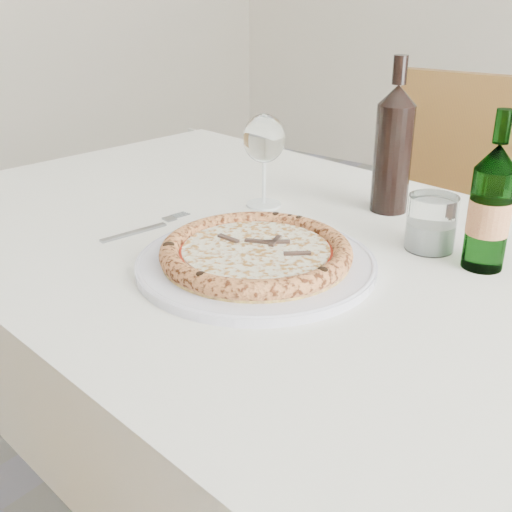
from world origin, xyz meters
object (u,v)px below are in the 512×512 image
object	(u,v)px
chair_far	(459,235)
wine_glass	(264,141)
wine_bottle	(393,148)
pizza	(256,252)
beer_bottle	(490,207)
tumbler	(431,226)
dining_table	(293,293)
plate	(256,263)

from	to	relation	value
chair_far	wine_glass	bearing A→B (deg)	-104.28
chair_far	wine_bottle	world-z (taller)	wine_bottle
pizza	beer_bottle	bearing A→B (deg)	39.30
tumbler	beer_bottle	size ratio (longest dim) A/B	0.37
dining_table	tumbler	xyz separation A→B (m)	(0.17, 0.13, 0.12)
plate	pizza	world-z (taller)	pizza
dining_table	wine_glass	distance (m)	0.30
dining_table	tumbler	distance (m)	0.25
chair_far	wine_bottle	distance (m)	0.62
wine_bottle	beer_bottle	bearing A→B (deg)	-31.18
dining_table	pizza	world-z (taller)	pizza
chair_far	tumbler	bearing A→B (deg)	-74.42
dining_table	beer_bottle	world-z (taller)	beer_bottle
chair_far	wine_bottle	xyz separation A→B (m)	(0.04, -0.51, 0.34)
dining_table	plate	size ratio (longest dim) A/B	4.49
dining_table	wine_bottle	world-z (taller)	wine_bottle
pizza	wine_bottle	xyz separation A→B (m)	(0.03, 0.36, 0.09)
dining_table	wine_glass	bearing A→B (deg)	141.30
pizza	tumbler	bearing A→B (deg)	53.51
wine_bottle	tumbler	bearing A→B (deg)	-41.83
plate	wine_bottle	xyz separation A→B (m)	(0.03, 0.36, 0.11)
tumbler	beer_bottle	world-z (taller)	beer_bottle
beer_bottle	pizza	bearing A→B (deg)	-140.70
chair_far	beer_bottle	size ratio (longest dim) A/B	3.90
beer_bottle	chair_far	bearing A→B (deg)	112.54
pizza	beer_bottle	size ratio (longest dim) A/B	1.21
plate	wine_glass	size ratio (longest dim) A/B	2.07
plate	pizza	size ratio (longest dim) A/B	1.25
chair_far	wine_glass	distance (m)	0.74
pizza	tumbler	size ratio (longest dim) A/B	3.26
dining_table	tumbler	bearing A→B (deg)	37.68
chair_far	beer_bottle	world-z (taller)	beer_bottle
plate	tumbler	size ratio (longest dim) A/B	4.08
chair_far	beer_bottle	bearing A→B (deg)	-67.46
plate	tumbler	xyz separation A→B (m)	(0.17, 0.23, 0.03)
dining_table	wine_bottle	bearing A→B (deg)	82.54
wine_glass	wine_bottle	world-z (taller)	wine_bottle
tumbler	plate	bearing A→B (deg)	-126.49
chair_far	tumbler	xyz separation A→B (m)	(0.18, -0.63, 0.26)
tumbler	beer_bottle	xyz separation A→B (m)	(0.09, -0.02, 0.06)
wine_glass	plate	bearing A→B (deg)	-54.56
chair_far	plate	xyz separation A→B (m)	(0.00, -0.87, 0.23)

